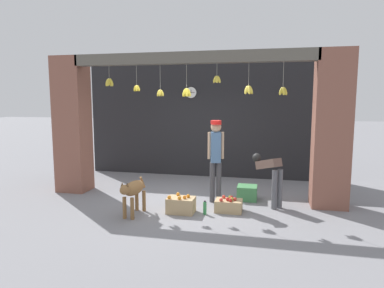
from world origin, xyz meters
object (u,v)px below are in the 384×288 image
Objects in this scene: dog at (133,190)px; fruit_crate_oranges at (181,205)px; worker_stooping at (270,173)px; water_bottle at (205,208)px; shopkeeper at (216,154)px; produce_box_green at (247,193)px; wall_clock at (191,93)px; fruit_crate_apples at (229,205)px.

dog reaches higher than fruit_crate_oranges.
worker_stooping reaches higher than water_bottle.
dog is 3.55× the size of water_bottle.
shopkeeper reaches higher than produce_box_green.
shopkeeper is at bearing 137.20° from worker_stooping.
water_bottle is 4.04m from wall_clock.
water_bottle is at bearing -122.44° from produce_box_green.
fruit_crate_apples is 0.94m from produce_box_green.
fruit_crate_oranges reaches higher than produce_box_green.
fruit_crate_apples is 0.50m from water_bottle.
produce_box_green is at bearing 43.80° from fruit_crate_oranges.
dog is 0.92× the size of worker_stooping.
fruit_crate_apples is (0.35, -0.58, -0.92)m from shopkeeper.
worker_stooping is 3.87× the size of water_bottle.
fruit_crate_apples is 1.61× the size of wall_clock.
fruit_crate_oranges is 1.24× the size of produce_box_green.
wall_clock is (-1.06, 2.36, 1.33)m from shopkeeper.
worker_stooping is at bearing -47.32° from wall_clock.
worker_stooping is at bearing -33.82° from produce_box_green.
shopkeeper reaches higher than fruit_crate_oranges.
water_bottle is (0.47, 0.00, -0.03)m from fruit_crate_oranges.
shopkeeper is 1.18m from worker_stooping.
shopkeeper is 6.52× the size of water_bottle.
produce_box_green is at bearing 57.56° from water_bottle.
dog is 4.03m from wall_clock.
fruit_crate_apples is 1.94× the size of water_bottle.
dog is at bearing -165.03° from water_bottle.
wall_clock reaches higher than fruit_crate_apples.
water_bottle is at bearing -148.34° from fruit_crate_apples.
water_bottle is (-1.20, -0.83, -0.56)m from worker_stooping.
fruit_crate_apples is (0.89, 0.27, -0.03)m from fruit_crate_oranges.
shopkeeper is at bearing 121.00° from fruit_crate_apples.
wall_clock reaches higher than worker_stooping.
water_bottle is (1.31, 0.35, -0.36)m from dog.
wall_clock is at bearing 129.84° from produce_box_green.
water_bottle is at bearing 0.44° from fruit_crate_oranges.
fruit_crate_oranges is 0.47m from water_bottle.
fruit_crate_oranges is at bearing 164.51° from worker_stooping.
fruit_crate_oranges is at bearing -136.20° from produce_box_green.
wall_clock reaches higher than shopkeeper.
fruit_crate_oranges is at bearing -179.56° from water_bottle.
worker_stooping is at bearing 119.98° from dog.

